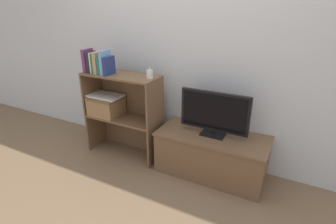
# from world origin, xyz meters

# --- Properties ---
(ground_plane) EXTENTS (16.00, 16.00, 0.00)m
(ground_plane) POSITION_xyz_m (0.00, 0.00, 0.00)
(ground_plane) COLOR brown
(wall_back) EXTENTS (10.00, 0.05, 2.40)m
(wall_back) POSITION_xyz_m (0.00, 0.49, 1.20)
(wall_back) COLOR silver
(wall_back) RESTS_ON ground_plane
(tv_stand) EXTENTS (1.04, 0.48, 0.42)m
(tv_stand) POSITION_xyz_m (0.44, 0.23, 0.21)
(tv_stand) COLOR brown
(tv_stand) RESTS_ON ground_plane
(tv) EXTENTS (0.64, 0.14, 0.42)m
(tv) POSITION_xyz_m (0.44, 0.23, 0.65)
(tv) COLOR black
(tv) RESTS_ON tv_stand
(bookshelf_lower_tier) EXTENTS (0.82, 0.32, 0.44)m
(bookshelf_lower_tier) POSITION_xyz_m (-0.54, 0.22, 0.28)
(bookshelf_lower_tier) COLOR brown
(bookshelf_lower_tier) RESTS_ON ground_plane
(bookshelf_upper_tier) EXTENTS (0.82, 0.32, 0.47)m
(bookshelf_upper_tier) POSITION_xyz_m (-0.54, 0.22, 0.73)
(bookshelf_upper_tier) COLOR brown
(bookshelf_upper_tier) RESTS_ON bookshelf_lower_tier
(book_plum) EXTENTS (0.04, 0.14, 0.23)m
(book_plum) POSITION_xyz_m (-0.90, 0.10, 1.02)
(book_plum) COLOR #6B2D66
(book_plum) RESTS_ON bookshelf_upper_tier
(book_charcoal) EXTENTS (0.04, 0.13, 0.21)m
(book_charcoal) POSITION_xyz_m (-0.85, 0.10, 1.01)
(book_charcoal) COLOR #232328
(book_charcoal) RESTS_ON bookshelf_upper_tier
(book_ivory) EXTENTS (0.02, 0.12, 0.21)m
(book_ivory) POSITION_xyz_m (-0.82, 0.10, 1.01)
(book_ivory) COLOR silver
(book_ivory) RESTS_ON bookshelf_upper_tier
(book_forest) EXTENTS (0.03, 0.14, 0.21)m
(book_forest) POSITION_xyz_m (-0.79, 0.10, 1.01)
(book_forest) COLOR #286638
(book_forest) RESTS_ON bookshelf_upper_tier
(book_tan) EXTENTS (0.04, 0.16, 0.22)m
(book_tan) POSITION_xyz_m (-0.75, 0.10, 1.01)
(book_tan) COLOR tan
(book_tan) RESTS_ON bookshelf_upper_tier
(book_teal) EXTENTS (0.03, 0.14, 0.18)m
(book_teal) POSITION_xyz_m (-0.71, 0.10, 0.99)
(book_teal) COLOR #1E7075
(book_teal) RESTS_ON bookshelf_upper_tier
(book_skyblue) EXTENTS (0.03, 0.15, 0.24)m
(book_skyblue) POSITION_xyz_m (-0.67, 0.10, 1.02)
(book_skyblue) COLOR #709ECC
(book_skyblue) RESTS_ON bookshelf_upper_tier
(book_navy) EXTENTS (0.03, 0.16, 0.18)m
(book_navy) POSITION_xyz_m (-0.63, 0.10, 0.99)
(book_navy) COLOR navy
(book_navy) RESTS_ON bookshelf_upper_tier
(baby_monitor) EXTENTS (0.05, 0.03, 0.12)m
(baby_monitor) POSITION_xyz_m (-0.19, 0.16, 0.95)
(baby_monitor) COLOR white
(baby_monitor) RESTS_ON bookshelf_upper_tier
(storage_basket_left) EXTENTS (0.33, 0.29, 0.20)m
(storage_basket_left) POSITION_xyz_m (-0.75, 0.15, 0.55)
(storage_basket_left) COLOR #937047
(storage_basket_left) RESTS_ON bookshelf_lower_tier
(laptop) EXTENTS (0.36, 0.23, 0.02)m
(laptop) POSITION_xyz_m (-0.75, 0.15, 0.65)
(laptop) COLOR white
(laptop) RESTS_ON storage_basket_left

